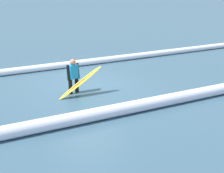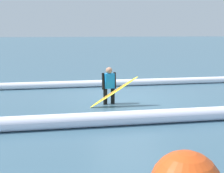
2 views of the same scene
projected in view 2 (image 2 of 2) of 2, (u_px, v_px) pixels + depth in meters
ground_plane at (128, 100)px, 12.37m from camera, size 185.31×185.31×0.00m
surfer at (109, 84)px, 11.54m from camera, size 0.50×0.31×1.28m
surfboard at (114, 92)px, 11.19m from camera, size 1.67×0.39×1.04m
wave_crest_foreground at (125, 83)px, 15.29m from camera, size 21.02×1.43×0.30m
wave_crest_midground at (185, 115)px, 9.40m from camera, size 19.26×1.44×0.39m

